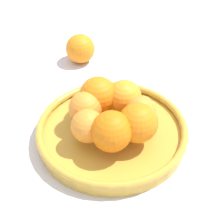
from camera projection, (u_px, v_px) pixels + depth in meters
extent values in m
plane|color=silver|center=(112.00, 138.00, 0.80)|extent=(4.00, 4.00, 0.00)
cylinder|color=gold|center=(112.00, 134.00, 0.80)|extent=(0.31, 0.31, 0.02)
torus|color=gold|center=(112.00, 128.00, 0.79)|extent=(0.32, 0.32, 0.02)
sphere|color=orange|center=(98.00, 95.00, 0.79)|extent=(0.08, 0.08, 0.08)
sphere|color=orange|center=(85.00, 108.00, 0.77)|extent=(0.07, 0.07, 0.07)
sphere|color=orange|center=(88.00, 126.00, 0.73)|extent=(0.07, 0.07, 0.07)
sphere|color=orange|center=(112.00, 131.00, 0.71)|extent=(0.08, 0.08, 0.08)
sphere|color=orange|center=(138.00, 122.00, 0.73)|extent=(0.08, 0.08, 0.08)
sphere|color=orange|center=(141.00, 111.00, 0.77)|extent=(0.06, 0.06, 0.06)
sphere|color=orange|center=(124.00, 97.00, 0.79)|extent=(0.07, 0.07, 0.07)
sphere|color=orange|center=(80.00, 49.00, 1.01)|extent=(0.08, 0.08, 0.08)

